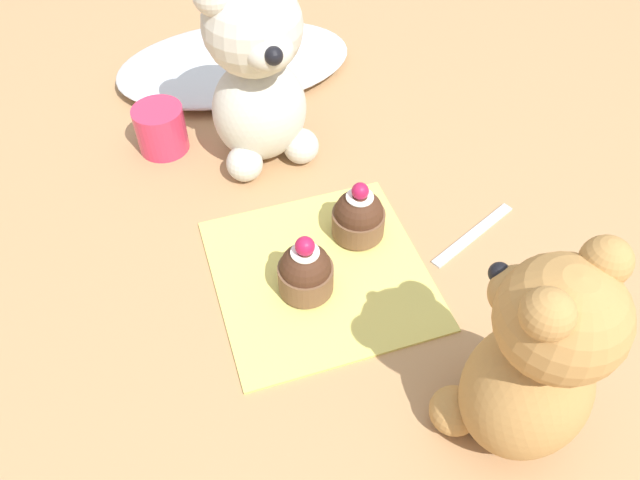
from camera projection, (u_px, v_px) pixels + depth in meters
The scene contains 9 objects.
ground_plane at pixel (320, 275), 0.67m from camera, with size 4.00×4.00×0.00m, color tan.
knitted_placemat at pixel (320, 273), 0.67m from camera, with size 0.22×0.23×0.01m, color #E0D166.
tulle_cloth at pixel (237, 62), 0.91m from camera, with size 0.34×0.21×0.03m, color silver.
teddy_bear_cream at pixel (257, 73), 0.71m from camera, with size 0.13×0.13×0.24m.
teddy_bear_tan at pixel (533, 364), 0.48m from camera, with size 0.14×0.14×0.22m.
cupcake_near_cream_bear at pixel (359, 216), 0.68m from camera, with size 0.06×0.06×0.07m.
cupcake_near_tan_bear at pixel (306, 271), 0.63m from camera, with size 0.06×0.06×0.07m.
juice_glass at pixel (161, 129), 0.79m from camera, with size 0.06×0.06×0.06m, color #DB3356.
teaspoon at pixel (473, 234), 0.70m from camera, with size 0.13×0.01×0.01m, color silver.
Camera 1 is at (-0.13, -0.40, 0.53)m, focal length 35.00 mm.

